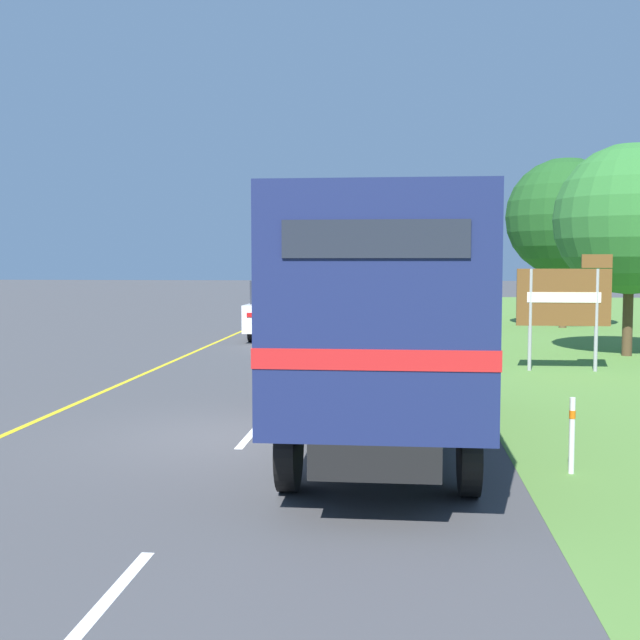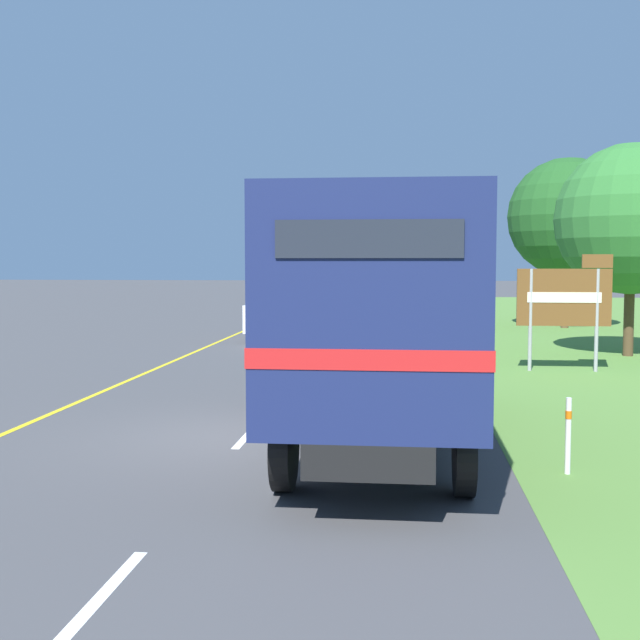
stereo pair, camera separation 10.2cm
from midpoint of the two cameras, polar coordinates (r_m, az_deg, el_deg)
name	(u,v)px [view 1 (the left image)]	position (r m, az deg, el deg)	size (l,w,h in m)	color
ground_plane	(249,437)	(12.14, -5.32, -8.27)	(200.00, 200.00, 0.00)	#444447
edge_line_yellow	(231,336)	(28.38, -6.46, -1.13)	(0.12, 65.24, 0.01)	yellow
centre_dash_nearest	(93,616)	(6.52, -16.30, -19.56)	(0.12, 2.60, 0.01)	white
centre_dash_near	(255,430)	(12.61, -4.89, -7.78)	(0.12, 2.60, 0.01)	white
centre_dash_mid_a	(305,372)	(19.04, -1.22, -3.71)	(0.12, 2.60, 0.01)	white
centre_dash_mid_b	(330,344)	(25.56, 0.58, -1.69)	(0.12, 2.60, 0.01)	white
centre_dash_far	(344,327)	(32.11, 1.64, -0.50)	(0.12, 2.60, 0.01)	white
centre_dash_farthest	(354,316)	(38.68, 2.34, 0.29)	(0.12, 2.60, 0.01)	white
horse_trailer_truck	(383,311)	(11.40, 4.28, 0.67)	(2.37, 8.27, 3.39)	black
lead_car_white	(279,309)	(27.21, -3.03, 0.76)	(1.80, 4.12, 1.99)	black
lead_car_black_ahead	(393,299)	(36.88, 5.10, 1.48)	(1.80, 4.26, 1.74)	black
lead_car_blue_ahead	(337,288)	(50.38, 1.13, 2.31)	(1.80, 4.18, 1.96)	black
highway_sign	(565,299)	(19.89, 16.92, 1.43)	(2.20, 0.09, 2.79)	#9E9EA3
roadside_tree_near	(630,219)	(23.74, 21.09, 6.70)	(4.15, 4.15, 5.85)	#4C3823
roadside_tree_mid	(565,217)	(33.04, 16.94, 7.01)	(4.60, 4.60, 6.66)	brown
delineator_post	(572,433)	(10.39, 17.21, -7.71)	(0.08, 0.08, 0.95)	white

